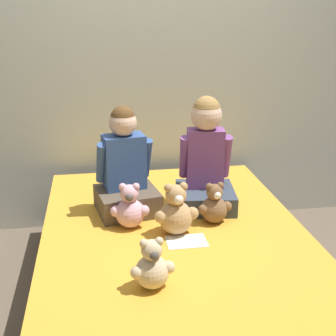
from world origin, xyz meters
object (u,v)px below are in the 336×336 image
(teddy_bear_held_by_left_child, at_px, (130,209))
(teddy_bear_at_foot_of_bed, at_px, (152,267))
(bed, at_px, (175,268))
(child_on_right, at_px, (206,161))
(child_on_left, at_px, (125,171))
(teddy_bear_held_by_right_child, at_px, (214,206))
(teddy_bear_between_children, at_px, (176,213))
(sign_card, at_px, (186,241))

(teddy_bear_held_by_left_child, xyz_separation_m, teddy_bear_at_foot_of_bed, (0.05, -0.60, -0.01))
(teddy_bear_held_by_left_child, distance_m, teddy_bear_at_foot_of_bed, 0.61)
(bed, distance_m, child_on_right, 0.66)
(child_on_left, xyz_separation_m, teddy_bear_held_by_right_child, (0.48, -0.25, -0.15))
(teddy_bear_between_children, bearing_deg, teddy_bear_held_by_right_child, 16.93)
(teddy_bear_between_children, relative_size, sign_card, 1.38)
(child_on_right, bearing_deg, sign_card, -106.51)
(teddy_bear_held_by_right_child, xyz_separation_m, sign_card, (-0.20, -0.21, -0.10))
(child_on_left, relative_size, teddy_bear_between_children, 2.18)
(child_on_left, height_order, teddy_bear_at_foot_of_bed, child_on_left)
(child_on_left, relative_size, teddy_bear_at_foot_of_bed, 2.66)
(bed, bearing_deg, sign_card, -73.43)
(teddy_bear_held_by_left_child, bearing_deg, teddy_bear_between_children, -19.87)
(teddy_bear_at_foot_of_bed, bearing_deg, child_on_right, 54.44)
(child_on_left, relative_size, teddy_bear_held_by_left_child, 2.44)
(child_on_right, xyz_separation_m, teddy_bear_between_children, (-0.24, -0.35, -0.16))
(teddy_bear_held_by_right_child, xyz_separation_m, teddy_bear_at_foot_of_bed, (-0.43, -0.59, -0.00))
(child_on_right, bearing_deg, teddy_bear_held_by_right_child, -83.55)
(teddy_bear_held_by_left_child, xyz_separation_m, teddy_bear_between_children, (0.24, -0.12, 0.01))
(child_on_left, xyz_separation_m, teddy_bear_at_foot_of_bed, (0.05, -0.83, -0.15))
(teddy_bear_held_by_left_child, relative_size, sign_card, 1.23)
(child_on_right, xyz_separation_m, sign_card, (-0.20, -0.46, -0.28))
(sign_card, bearing_deg, child_on_left, 121.68)
(child_on_right, height_order, sign_card, child_on_right)
(child_on_left, xyz_separation_m, teddy_bear_held_by_left_child, (0.00, -0.23, -0.14))
(teddy_bear_held_by_right_child, bearing_deg, teddy_bear_held_by_left_child, 170.51)
(sign_card, bearing_deg, bed, 106.57)
(child_on_right, relative_size, teddy_bear_held_by_left_child, 2.60)
(bed, relative_size, teddy_bear_held_by_right_child, 8.52)
(bed, distance_m, teddy_bear_held_by_right_child, 0.42)
(bed, bearing_deg, teddy_bear_between_children, -89.00)
(bed, height_order, teddy_bear_at_foot_of_bed, teddy_bear_at_foot_of_bed)
(teddy_bear_held_by_left_child, xyz_separation_m, teddy_bear_held_by_right_child, (0.47, -0.01, -0.01))
(bed, xyz_separation_m, teddy_bear_at_foot_of_bed, (-0.19, -0.51, 0.33))
(teddy_bear_held_by_left_child, height_order, teddy_bear_between_children, teddy_bear_between_children)
(child_on_right, xyz_separation_m, teddy_bear_at_foot_of_bed, (-0.43, -0.84, -0.18))
(child_on_right, bearing_deg, bed, -118.74)
(teddy_bear_at_foot_of_bed, bearing_deg, child_on_left, 85.14)
(bed, height_order, teddy_bear_between_children, teddy_bear_between_children)
(child_on_left, bearing_deg, bed, -63.91)
(bed, relative_size, child_on_right, 3.03)
(bed, distance_m, teddy_bear_held_by_left_child, 0.43)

